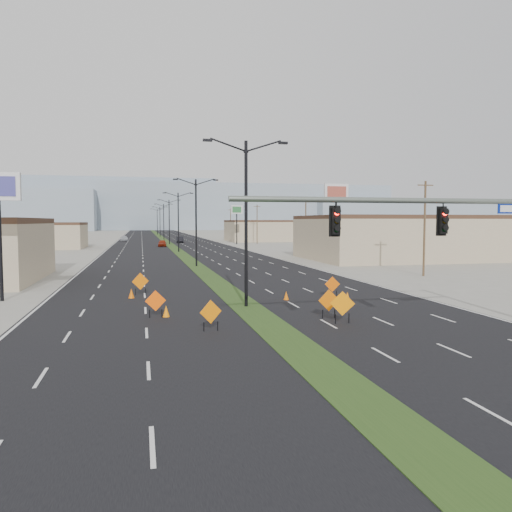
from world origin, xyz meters
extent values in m
plane|color=gray|center=(0.00, 0.00, 0.00)|extent=(600.00, 600.00, 0.00)
cube|color=black|center=(0.00, 100.00, 0.00)|extent=(25.00, 400.00, 0.02)
cube|color=#254117|center=(0.00, 100.00, 0.00)|extent=(2.00, 400.00, 0.04)
cube|color=tan|center=(-32.00, 85.00, 2.25)|extent=(30.00, 14.00, 4.50)
cube|color=tan|center=(34.00, 45.00, 2.75)|extent=(36.00, 18.00, 5.50)
cube|color=tan|center=(38.00, 110.00, 2.50)|extent=(44.00, 16.00, 5.00)
cube|color=#8394A2|center=(40.00, 300.00, 14.00)|extent=(220.00, 50.00, 28.00)
cube|color=#8394A2|center=(180.00, 290.00, 9.00)|extent=(160.00, 50.00, 18.00)
cube|color=#8394A2|center=(-30.00, 320.00, 16.00)|extent=(140.00, 50.00, 32.00)
cylinder|color=slate|center=(5.20, 2.00, 6.10)|extent=(16.00, 0.24, 0.24)
cube|color=black|center=(1.70, 2.00, 5.22)|extent=(0.50, 0.28, 1.30)
sphere|color=#FF0C05|center=(1.70, 1.84, 5.57)|extent=(0.22, 0.22, 0.22)
cube|color=black|center=(6.70, 2.00, 5.22)|extent=(0.50, 0.28, 1.30)
sphere|color=#FF0C05|center=(6.70, 1.84, 5.57)|extent=(0.22, 0.22, 0.22)
cylinder|color=black|center=(0.00, 12.00, 5.00)|extent=(0.20, 0.20, 10.00)
cube|color=black|center=(-2.30, 12.00, 9.95)|extent=(0.55, 0.24, 0.14)
cube|color=black|center=(2.30, 12.00, 9.95)|extent=(0.55, 0.24, 0.14)
cylinder|color=black|center=(0.00, 40.00, 5.00)|extent=(0.20, 0.20, 10.00)
cube|color=black|center=(-2.30, 40.00, 9.95)|extent=(0.55, 0.24, 0.14)
cube|color=black|center=(2.30, 40.00, 9.95)|extent=(0.55, 0.24, 0.14)
cylinder|color=black|center=(0.00, 68.00, 5.00)|extent=(0.20, 0.20, 10.00)
cube|color=black|center=(-2.30, 68.00, 9.95)|extent=(0.55, 0.24, 0.14)
cube|color=black|center=(2.30, 68.00, 9.95)|extent=(0.55, 0.24, 0.14)
cylinder|color=black|center=(0.00, 96.00, 5.00)|extent=(0.20, 0.20, 10.00)
cube|color=black|center=(-2.30, 96.00, 9.95)|extent=(0.55, 0.24, 0.14)
cube|color=black|center=(2.30, 96.00, 9.95)|extent=(0.55, 0.24, 0.14)
cylinder|color=black|center=(0.00, 124.00, 5.00)|extent=(0.20, 0.20, 10.00)
cube|color=black|center=(-2.30, 124.00, 9.95)|extent=(0.55, 0.24, 0.14)
cube|color=black|center=(2.30, 124.00, 9.95)|extent=(0.55, 0.24, 0.14)
cylinder|color=black|center=(0.00, 152.00, 5.00)|extent=(0.20, 0.20, 10.00)
cube|color=black|center=(-2.30, 152.00, 9.95)|extent=(0.55, 0.24, 0.14)
cube|color=black|center=(2.30, 152.00, 9.95)|extent=(0.55, 0.24, 0.14)
cylinder|color=black|center=(0.00, 180.00, 5.00)|extent=(0.20, 0.20, 10.00)
cube|color=black|center=(-2.30, 180.00, 9.95)|extent=(0.55, 0.24, 0.14)
cube|color=black|center=(2.30, 180.00, 9.95)|extent=(0.55, 0.24, 0.14)
cylinder|color=#4C3823|center=(20.00, 25.00, 4.50)|extent=(0.20, 0.20, 9.00)
cube|color=#4C3823|center=(20.00, 25.00, 8.60)|extent=(1.60, 0.10, 0.10)
cylinder|color=#4C3823|center=(20.00, 60.00, 4.50)|extent=(0.20, 0.20, 9.00)
cube|color=#4C3823|center=(20.00, 60.00, 8.60)|extent=(1.60, 0.10, 0.10)
cylinder|color=#4C3823|center=(20.00, 95.00, 4.50)|extent=(0.20, 0.20, 9.00)
cube|color=#4C3823|center=(20.00, 95.00, 8.60)|extent=(1.60, 0.10, 0.10)
cylinder|color=#4C3823|center=(20.00, 130.00, 4.50)|extent=(0.20, 0.20, 9.00)
cube|color=#4C3823|center=(20.00, 130.00, 8.60)|extent=(1.60, 0.10, 0.10)
imported|color=maroon|center=(-2.00, 86.10, 0.69)|extent=(1.91, 4.16, 1.38)
imported|color=black|center=(2.96, 104.09, 0.75)|extent=(1.89, 4.67, 1.51)
imported|color=#ABAEB4|center=(-10.51, 117.55, 0.68)|extent=(2.09, 4.74, 1.35)
cube|color=#FF5505|center=(-5.48, 9.72, 0.93)|extent=(1.12, 0.15, 1.12)
cylinder|color=black|center=(-5.80, 9.72, 0.23)|extent=(0.05, 0.05, 0.47)
cylinder|color=black|center=(-5.15, 9.72, 0.23)|extent=(0.05, 0.05, 0.47)
cube|color=orange|center=(-3.03, 5.73, 0.94)|extent=(1.08, 0.40, 1.13)
cylinder|color=black|center=(-3.36, 5.73, 0.23)|extent=(0.05, 0.05, 0.47)
cylinder|color=black|center=(-2.70, 5.73, 0.23)|extent=(0.05, 0.05, 0.47)
cube|color=orange|center=(-6.29, 18.30, 1.00)|extent=(1.15, 0.40, 1.20)
cylinder|color=black|center=(-6.63, 18.30, 0.25)|extent=(0.05, 0.05, 0.50)
cylinder|color=black|center=(-5.94, 18.30, 0.25)|extent=(0.05, 0.05, 0.50)
cube|color=orange|center=(3.74, 5.99, 1.04)|extent=(1.16, 0.54, 1.26)
cylinder|color=black|center=(3.37, 5.99, 0.26)|extent=(0.05, 0.05, 0.52)
cylinder|color=black|center=(4.10, 5.99, 0.26)|extent=(0.05, 0.05, 0.52)
cube|color=#D65F04|center=(3.58, 7.47, 0.99)|extent=(1.19, 0.07, 1.19)
cylinder|color=black|center=(3.24, 7.47, 0.25)|extent=(0.05, 0.05, 0.49)
cylinder|color=black|center=(3.93, 7.47, 0.25)|extent=(0.05, 0.05, 0.49)
cube|color=#DF5604|center=(6.62, 14.61, 0.88)|extent=(1.05, 0.19, 1.06)
cylinder|color=black|center=(6.31, 14.61, 0.22)|extent=(0.05, 0.05, 0.44)
cylinder|color=black|center=(6.93, 14.61, 0.22)|extent=(0.05, 0.05, 0.44)
cone|color=orange|center=(-4.92, 9.77, 0.32)|extent=(0.46, 0.46, 0.64)
cone|color=#D85E04|center=(3.12, 13.97, 0.30)|extent=(0.39, 0.39, 0.59)
cone|color=orange|center=(6.98, 12.85, 0.29)|extent=(0.46, 0.46, 0.58)
cone|color=#E05D04|center=(-6.88, 17.02, 0.34)|extent=(0.51, 0.51, 0.67)
cylinder|color=black|center=(-15.13, 17.84, 3.46)|extent=(0.24, 0.24, 6.92)
cylinder|color=black|center=(18.21, 42.69, 4.13)|extent=(0.24, 0.24, 8.25)
cube|color=white|center=(18.21, 42.69, 8.90)|extent=(3.27, 0.50, 2.17)
cube|color=#AA4838|center=(18.21, 42.49, 8.90)|extent=(2.60, 0.17, 1.52)
cylinder|color=black|center=(14.99, 93.83, 3.63)|extent=(0.24, 0.24, 7.26)
cube|color=white|center=(14.99, 93.83, 7.84)|extent=(2.82, 1.29, 1.91)
cube|color=#2D723A|center=(14.99, 93.63, 7.84)|extent=(2.18, 0.81, 1.34)
camera|label=1|loc=(-6.17, -17.45, 5.22)|focal=35.00mm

